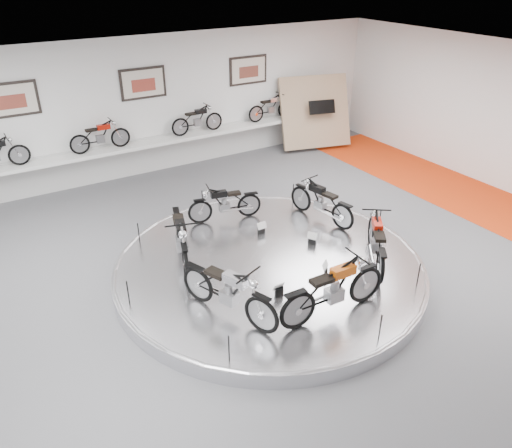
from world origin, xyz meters
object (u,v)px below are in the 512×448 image
bike_c (181,237)px  bike_a (321,201)px  bike_e (334,289)px  bike_b (225,203)px  display_platform (269,268)px  bike_d (228,291)px  shelf (152,143)px  bike_f (377,241)px

bike_c → bike_a: bearing=107.1°
bike_e → bike_b: bearing=89.9°
display_platform → bike_d: (-1.56, -1.09, 0.68)m
shelf → bike_e: bike_e is taller
bike_d → bike_c: bearing=157.4°
bike_a → bike_c: size_ratio=0.87×
bike_b → bike_f: (1.72, -3.29, 0.06)m
bike_a → bike_e: bike_e is taller
shelf → bike_e: bearing=-89.9°
shelf → bike_b: bike_b is taller
display_platform → bike_b: 2.23m
display_platform → bike_e: bike_e is taller
display_platform → bike_f: bike_f is taller
bike_c → bike_e: (1.52, -3.01, -0.01)m
bike_a → bike_f: 2.11m
bike_a → bike_c: bearing=78.4°
display_platform → bike_e: 2.13m
bike_d → bike_e: bearing=38.4°
bike_a → bike_b: 2.29m
shelf → bike_d: bike_d is taller
bike_d → bike_e: 1.82m
bike_a → bike_b: bearing=47.9°
bike_c → bike_e: bike_c is taller
shelf → bike_d: (-1.56, -7.49, -0.17)m
bike_b → bike_a: bearing=162.3°
bike_f → bike_d: bearing=125.3°
bike_c → bike_d: bike_c is taller
display_platform → bike_c: (-1.50, 1.00, 0.70)m
display_platform → bike_c: bike_c is taller
bike_b → bike_e: size_ratio=0.81×
bike_e → bike_f: bike_e is taller
shelf → bike_e: (0.01, -8.41, -0.15)m
bike_d → bike_f: size_ratio=1.04×
shelf → bike_e: 8.41m
display_platform → bike_d: bike_d is taller
bike_d → bike_a: bearing=98.1°
bike_c → shelf: bearing=-177.5°
bike_b → bike_d: (-1.68, -3.23, 0.09)m
bike_b → bike_d: bike_d is taller
bike_c → bike_d: size_ratio=1.04×
bike_a → bike_e: (-2.07, -2.95, 0.06)m
bike_c → bike_f: 3.98m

